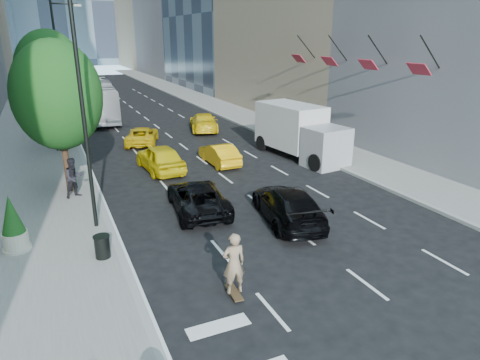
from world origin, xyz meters
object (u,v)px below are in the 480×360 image
city_bus (97,100)px  box_truck (299,131)px  black_sedan_lincoln (198,197)px  black_sedan_mercedes (288,205)px  skateboarder (234,267)px  trash_can (102,247)px  planter_shrub (13,225)px

city_bus → box_truck: 22.52m
black_sedan_lincoln → city_bus: city_bus is taller
black_sedan_lincoln → black_sedan_mercedes: size_ratio=0.93×
skateboarder → trash_can: (-3.40, 3.93, -0.45)m
city_bus → box_truck: bearing=-59.1°
black_sedan_mercedes → city_bus: 29.09m
box_truck → trash_can: (-13.76, -9.05, -1.17)m
black_sedan_mercedes → box_truck: box_truck is taller
planter_shrub → skateboarder: bearing=-43.0°
black_sedan_mercedes → city_bus: city_bus is taller
black_sedan_lincoln → box_truck: size_ratio=0.67×
black_sedan_lincoln → skateboarder: bearing=86.6°
trash_can → black_sedan_lincoln: bearing=32.6°
skateboarder → box_truck: 16.62m
city_bus → trash_can: (-3.40, -29.05, -1.26)m
skateboarder → black_sedan_mercedes: size_ratio=0.38×
city_bus → skateboarder: bearing=-86.5°
box_truck → trash_can: 16.51m
black_sedan_lincoln → trash_can: 5.46m
box_truck → black_sedan_lincoln: bearing=-153.1°
black_sedan_mercedes → box_truck: size_ratio=0.72×
black_sedan_lincoln → box_truck: (9.16, 6.11, 1.04)m
skateboarder → box_truck: (10.36, 12.98, 0.72)m
city_bus → trash_can: bearing=-93.2°
skateboarder → black_sedan_lincoln: (1.20, 6.86, -0.31)m
box_truck → planter_shrub: 18.08m
black_sedan_lincoln → planter_shrub: 7.52m
skateboarder → black_sedan_lincoln: size_ratio=0.41×
skateboarder → city_bus: bearing=-86.3°
box_truck → planter_shrub: box_truck is taller
black_sedan_lincoln → planter_shrub: bearing=14.6°
black_sedan_mercedes → planter_shrub: planter_shrub is taller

